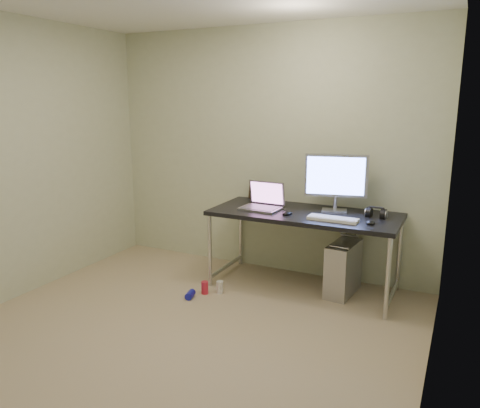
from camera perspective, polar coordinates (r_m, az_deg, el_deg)
name	(u,v)px	position (r m, az deg, el deg)	size (l,w,h in m)	color
floor	(176,339)	(3.73, -7.83, -15.98)	(3.50, 3.50, 0.00)	tan
wall_back	(267,152)	(4.85, 3.29, 6.39)	(3.50, 0.02, 2.50)	beige
wall_left	(1,162)	(4.53, -27.14, 4.57)	(0.02, 3.50, 2.50)	beige
wall_right	(440,200)	(2.75, 23.22, 0.50)	(0.02, 3.50, 2.50)	beige
desk	(304,220)	(4.41, 7.85, -1.91)	(1.74, 0.76, 0.75)	black
tower_computer	(343,268)	(4.48, 12.47, -7.66)	(0.25, 0.49, 0.52)	#B2B2B6
cable_a	(346,243)	(4.71, 12.82, -4.67)	(0.01, 0.01, 0.70)	black
cable_b	(355,247)	(4.68, 13.83, -5.10)	(0.01, 0.01, 0.72)	black
can_red	(205,288)	(4.45, -4.32, -10.13)	(0.07, 0.07, 0.12)	red
can_white	(220,287)	(4.45, -2.48, -10.09)	(0.06, 0.06, 0.12)	silver
can_blue	(190,295)	(4.38, -6.10, -10.92)	(0.07, 0.07, 0.12)	#181AB7
laptop	(263,202)	(4.50, 2.81, 0.20)	(0.38, 0.32, 0.25)	#AFAFB5
monitor	(336,178)	(4.41, 11.61, 3.08)	(0.57, 0.21, 0.54)	#AFAFB5
keyboard	(333,219)	(4.14, 11.26, -1.79)	(0.43, 0.14, 0.03)	white
mouse_right	(371,222)	(4.10, 15.64, -2.11)	(0.07, 0.11, 0.04)	black
mouse_left	(287,212)	(4.28, 5.78, -1.04)	(0.07, 0.12, 0.04)	black
headphones	(376,214)	(4.34, 16.27, -1.15)	(0.18, 0.11, 0.12)	black
picture_frame	(259,191)	(4.92, 2.37, 1.65)	(0.23, 0.03, 0.18)	black
webcam	(276,194)	(4.73, 4.44, 1.22)	(0.05, 0.04, 0.13)	silver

